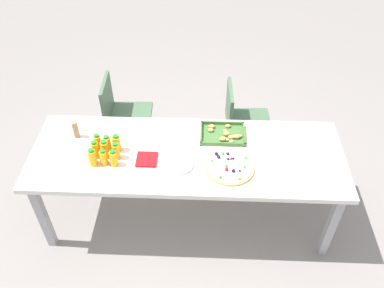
{
  "coord_description": "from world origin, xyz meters",
  "views": [
    {
      "loc": [
        0.12,
        -2.13,
        2.83
      ],
      "look_at": [
        0.03,
        0.08,
        0.77
      ],
      "focal_mm": 37.76,
      "sensor_mm": 36.0,
      "label": 1
    }
  ],
  "objects_px": {
    "juice_bottle_3": "(95,150)",
    "juice_bottle_5": "(116,151)",
    "chair_far_right": "(241,119)",
    "juice_bottle_2": "(113,158)",
    "napkin_stack": "(147,159)",
    "fruit_pizza": "(230,167)",
    "chair_far_left": "(122,112)",
    "snack_tray": "(223,134)",
    "juice_bottle_4": "(105,149)",
    "cardboard_tube": "(76,130)",
    "plate_stack": "(180,165)",
    "juice_bottle_6": "(98,142)",
    "juice_bottle_0": "(92,157)",
    "juice_bottle_7": "(107,144)",
    "party_table": "(187,160)",
    "juice_bottle_8": "(117,143)",
    "juice_bottle_1": "(103,158)"
  },
  "relations": [
    {
      "from": "juice_bottle_5",
      "to": "snack_tray",
      "type": "bearing_deg",
      "value": 19.12
    },
    {
      "from": "chair_far_right",
      "to": "juice_bottle_5",
      "type": "bearing_deg",
      "value": -53.58
    },
    {
      "from": "chair_far_left",
      "to": "juice_bottle_1",
      "type": "relative_size",
      "value": 6.26
    },
    {
      "from": "juice_bottle_0",
      "to": "napkin_stack",
      "type": "bearing_deg",
      "value": 8.05
    },
    {
      "from": "juice_bottle_3",
      "to": "napkin_stack",
      "type": "xyz_separation_m",
      "value": [
        0.37,
        -0.03,
        -0.06
      ]
    },
    {
      "from": "juice_bottle_4",
      "to": "plate_stack",
      "type": "height_order",
      "value": "juice_bottle_4"
    },
    {
      "from": "snack_tray",
      "to": "juice_bottle_3",
      "type": "bearing_deg",
      "value": -164.26
    },
    {
      "from": "juice_bottle_6",
      "to": "plate_stack",
      "type": "relative_size",
      "value": 0.75
    },
    {
      "from": "juice_bottle_4",
      "to": "juice_bottle_3",
      "type": "bearing_deg",
      "value": -179.74
    },
    {
      "from": "juice_bottle_6",
      "to": "juice_bottle_7",
      "type": "relative_size",
      "value": 1.05
    },
    {
      "from": "juice_bottle_4",
      "to": "juice_bottle_7",
      "type": "bearing_deg",
      "value": 87.32
    },
    {
      "from": "chair_far_right",
      "to": "juice_bottle_2",
      "type": "distance_m",
      "value": 1.33
    },
    {
      "from": "juice_bottle_5",
      "to": "party_table",
      "type": "bearing_deg",
      "value": 6.96
    },
    {
      "from": "juice_bottle_5",
      "to": "juice_bottle_6",
      "type": "distance_m",
      "value": 0.17
    },
    {
      "from": "plate_stack",
      "to": "cardboard_tube",
      "type": "distance_m",
      "value": 0.86
    },
    {
      "from": "party_table",
      "to": "juice_bottle_3",
      "type": "height_order",
      "value": "juice_bottle_3"
    },
    {
      "from": "party_table",
      "to": "juice_bottle_0",
      "type": "distance_m",
      "value": 0.69
    },
    {
      "from": "party_table",
      "to": "juice_bottle_0",
      "type": "bearing_deg",
      "value": -168.47
    },
    {
      "from": "juice_bottle_1",
      "to": "juice_bottle_5",
      "type": "height_order",
      "value": "juice_bottle_5"
    },
    {
      "from": "juice_bottle_6",
      "to": "napkin_stack",
      "type": "height_order",
      "value": "juice_bottle_6"
    },
    {
      "from": "juice_bottle_1",
      "to": "juice_bottle_0",
      "type": "bearing_deg",
      "value": -175.23
    },
    {
      "from": "party_table",
      "to": "juice_bottle_2",
      "type": "xyz_separation_m",
      "value": [
        -0.52,
        -0.13,
        0.13
      ]
    },
    {
      "from": "juice_bottle_7",
      "to": "juice_bottle_3",
      "type": "bearing_deg",
      "value": -136.96
    },
    {
      "from": "snack_tray",
      "to": "juice_bottle_2",
      "type": "bearing_deg",
      "value": -156.44
    },
    {
      "from": "juice_bottle_0",
      "to": "juice_bottle_6",
      "type": "distance_m",
      "value": 0.16
    },
    {
      "from": "juice_bottle_2",
      "to": "juice_bottle_4",
      "type": "relative_size",
      "value": 0.9
    },
    {
      "from": "fruit_pizza",
      "to": "juice_bottle_3",
      "type": "bearing_deg",
      "value": 175.11
    },
    {
      "from": "juice_bottle_5",
      "to": "juice_bottle_8",
      "type": "height_order",
      "value": "juice_bottle_8"
    },
    {
      "from": "chair_far_left",
      "to": "cardboard_tube",
      "type": "distance_m",
      "value": 0.73
    },
    {
      "from": "juice_bottle_0",
      "to": "snack_tray",
      "type": "relative_size",
      "value": 0.42
    },
    {
      "from": "juice_bottle_6",
      "to": "juice_bottle_8",
      "type": "xyz_separation_m",
      "value": [
        0.14,
        -0.0,
        0.0
      ]
    },
    {
      "from": "cardboard_tube",
      "to": "juice_bottle_7",
      "type": "bearing_deg",
      "value": -27.08
    },
    {
      "from": "juice_bottle_3",
      "to": "juice_bottle_7",
      "type": "distance_m",
      "value": 0.1
    },
    {
      "from": "chair_far_right",
      "to": "napkin_stack",
      "type": "height_order",
      "value": "chair_far_right"
    },
    {
      "from": "chair_far_right",
      "to": "fruit_pizza",
      "type": "relative_size",
      "value": 2.39
    },
    {
      "from": "juice_bottle_0",
      "to": "cardboard_tube",
      "type": "height_order",
      "value": "juice_bottle_0"
    },
    {
      "from": "juice_bottle_3",
      "to": "cardboard_tube",
      "type": "bearing_deg",
      "value": 133.22
    },
    {
      "from": "juice_bottle_3",
      "to": "juice_bottle_5",
      "type": "height_order",
      "value": "juice_bottle_3"
    },
    {
      "from": "fruit_pizza",
      "to": "party_table",
      "type": "bearing_deg",
      "value": 156.02
    },
    {
      "from": "party_table",
      "to": "juice_bottle_2",
      "type": "height_order",
      "value": "juice_bottle_2"
    },
    {
      "from": "plate_stack",
      "to": "napkin_stack",
      "type": "relative_size",
      "value": 1.27
    },
    {
      "from": "fruit_pizza",
      "to": "chair_far_left",
      "type": "bearing_deg",
      "value": 136.41
    },
    {
      "from": "juice_bottle_7",
      "to": "juice_bottle_2",
      "type": "bearing_deg",
      "value": -63.96
    },
    {
      "from": "juice_bottle_4",
      "to": "cardboard_tube",
      "type": "xyz_separation_m",
      "value": [
        -0.27,
        0.21,
        0.0
      ]
    },
    {
      "from": "juice_bottle_1",
      "to": "juice_bottle_7",
      "type": "bearing_deg",
      "value": 90.16
    },
    {
      "from": "juice_bottle_6",
      "to": "fruit_pizza",
      "type": "relative_size",
      "value": 0.41
    },
    {
      "from": "juice_bottle_7",
      "to": "fruit_pizza",
      "type": "relative_size",
      "value": 0.39
    },
    {
      "from": "party_table",
      "to": "plate_stack",
      "type": "height_order",
      "value": "plate_stack"
    },
    {
      "from": "chair_far_right",
      "to": "chair_far_left",
      "type": "height_order",
      "value": "same"
    },
    {
      "from": "juice_bottle_7",
      "to": "cardboard_tube",
      "type": "distance_m",
      "value": 0.3
    }
  ]
}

